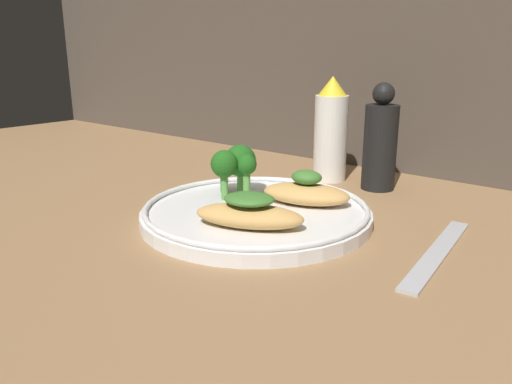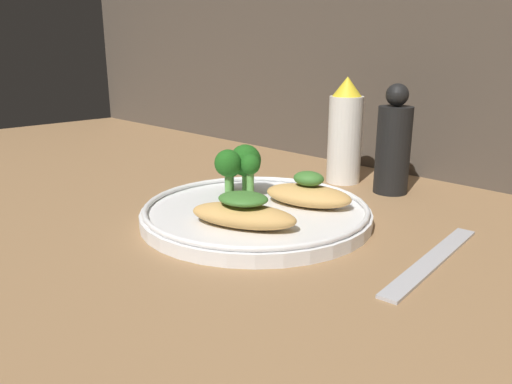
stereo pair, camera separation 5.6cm
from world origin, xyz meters
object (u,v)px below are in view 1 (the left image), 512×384
(pepper_grinder, at_px, (380,143))
(sauce_bottle, at_px, (331,131))
(plate, at_px, (256,212))
(broccoli_bunch, at_px, (234,164))

(pepper_grinder, bearing_deg, sauce_bottle, 180.00)
(sauce_bottle, relative_size, pepper_grinder, 1.04)
(plate, bearing_deg, broccoli_bunch, 156.58)
(broccoli_bunch, xyz_separation_m, sauce_bottle, (0.02, 0.19, 0.02))
(broccoli_bunch, distance_m, pepper_grinder, 0.21)
(plate, xyz_separation_m, sauce_bottle, (-0.03, 0.21, 0.06))
(broccoli_bunch, bearing_deg, sauce_bottle, 83.54)
(plate, distance_m, sauce_bottle, 0.22)
(broccoli_bunch, bearing_deg, plate, -23.42)
(broccoli_bunch, distance_m, sauce_bottle, 0.19)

